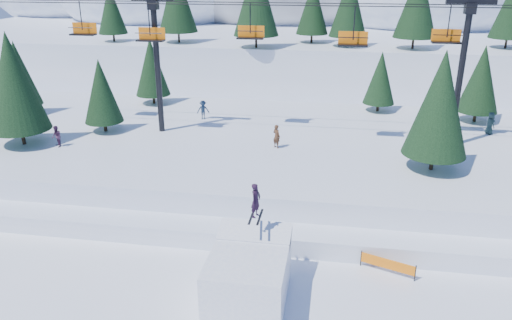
% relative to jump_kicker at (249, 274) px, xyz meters
% --- Properties ---
extents(ground, '(160.00, 160.00, 0.00)m').
position_rel_jump_kicker_xyz_m(ground, '(-1.02, -1.23, -1.32)').
color(ground, white).
rests_on(ground, ground).
extents(mid_shelf, '(70.00, 22.00, 2.50)m').
position_rel_jump_kicker_xyz_m(mid_shelf, '(-1.02, 16.77, -0.07)').
color(mid_shelf, white).
rests_on(mid_shelf, ground).
extents(berm, '(70.00, 6.00, 1.10)m').
position_rel_jump_kicker_xyz_m(berm, '(-1.02, 6.77, -0.77)').
color(berm, white).
rests_on(berm, ground).
extents(jump_kicker, '(3.58, 4.88, 5.30)m').
position_rel_jump_kicker_xyz_m(jump_kicker, '(0.00, 0.00, 0.00)').
color(jump_kicker, white).
rests_on(jump_kicker, ground).
extents(chairlift, '(46.00, 3.21, 10.28)m').
position_rel_jump_kicker_xyz_m(chairlift, '(0.90, 16.82, 8.00)').
color(chairlift, black).
rests_on(chairlift, mid_shelf).
extents(conifer_stand, '(63.95, 17.06, 8.45)m').
position_rel_jump_kicker_xyz_m(conifer_stand, '(0.98, 16.74, 5.40)').
color(conifer_stand, black).
rests_on(conifer_stand, mid_shelf).
extents(distant_skiers, '(32.62, 9.52, 1.75)m').
position_rel_jump_kicker_xyz_m(distant_skiers, '(-2.13, 17.49, 2.01)').
color(distant_skiers, '#1C2F30').
rests_on(distant_skiers, mid_shelf).
extents(banner_near, '(2.69, 1.03, 0.90)m').
position_rel_jump_kicker_xyz_m(banner_near, '(6.66, 3.17, -0.78)').
color(banner_near, black).
rests_on(banner_near, ground).
extents(banner_far, '(2.67, 1.06, 0.90)m').
position_rel_jump_kicker_xyz_m(banner_far, '(9.01, 5.19, -0.78)').
color(banner_far, black).
rests_on(banner_far, ground).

